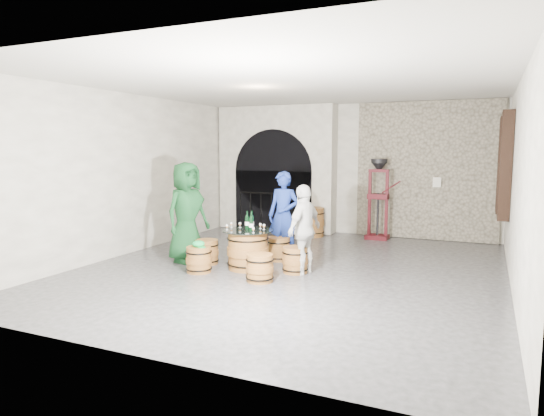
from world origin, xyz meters
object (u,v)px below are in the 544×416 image
at_px(person_white, 304,229).
at_px(side_barrel, 314,222).
at_px(barrel_stool_near_right, 260,268).
at_px(corking_press, 378,193).
at_px(barrel_table, 248,250).
at_px(person_blue, 283,215).
at_px(person_green, 187,212).
at_px(wine_bottle_left, 247,222).
at_px(barrel_stool_left, 207,252).
at_px(barrel_stool_near_left, 199,260).
at_px(barrel_stool_far, 279,249).
at_px(wine_bottle_right, 252,222).
at_px(barrel_stool_right, 295,260).
at_px(wine_bottle_center, 251,224).

height_order(person_white, side_barrel, person_white).
xyz_separation_m(barrel_stool_near_right, corking_press, (0.94, 4.45, 0.87)).
distance_m(barrel_table, person_blue, 1.12).
distance_m(person_green, side_barrel, 3.74).
relative_size(barrel_table, wine_bottle_left, 2.75).
distance_m(barrel_stool_left, barrel_stool_near_right, 1.58).
height_order(barrel_stool_near_right, barrel_stool_near_left, same).
bearing_deg(person_green, person_white, -74.30).
relative_size(barrel_stool_near_left, wine_bottle_left, 1.40).
height_order(barrel_stool_far, corking_press, corking_press).
height_order(barrel_stool_near_left, wine_bottle_right, wine_bottle_right).
xyz_separation_m(barrel_stool_near_right, wine_bottle_left, (-0.60, 0.75, 0.60)).
distance_m(barrel_table, person_green, 1.42).
bearing_deg(barrel_table, corking_press, 68.44).
relative_size(barrel_stool_left, barrel_stool_near_left, 1.00).
bearing_deg(barrel_stool_right, side_barrel, 104.01).
distance_m(barrel_stool_near_right, person_green, 2.10).
height_order(barrel_stool_left, side_barrel, side_barrel).
xyz_separation_m(person_green, person_white, (2.31, 0.05, -0.17)).
bearing_deg(wine_bottle_left, person_white, 0.97).
height_order(barrel_table, corking_press, corking_press).
bearing_deg(barrel_stool_left, side_barrel, 75.83).
relative_size(barrel_table, corking_press, 0.48).
xyz_separation_m(barrel_table, wine_bottle_left, (-0.05, 0.08, 0.48)).
xyz_separation_m(barrel_table, barrel_stool_left, (-0.87, 0.03, -0.12)).
height_order(person_blue, wine_bottle_left, person_blue).
bearing_deg(wine_bottle_right, wine_bottle_center, -65.86).
relative_size(barrel_stool_far, barrel_stool_right, 1.00).
bearing_deg(barrel_stool_near_right, barrel_table, 129.35).
height_order(person_blue, wine_bottle_right, person_blue).
distance_m(barrel_stool_right, corking_press, 3.85).
bearing_deg(wine_bottle_center, barrel_stool_far, 81.82).
height_order(wine_bottle_left, wine_bottle_center, same).
distance_m(barrel_stool_left, corking_press, 4.52).
height_order(barrel_table, person_green, person_green).
relative_size(person_green, wine_bottle_right, 5.74).
height_order(person_blue, corking_press, corking_press).
bearing_deg(corking_press, wine_bottle_center, -110.02).
distance_m(barrel_stool_near_right, wine_bottle_right, 1.14).
distance_m(barrel_stool_far, wine_bottle_right, 0.95).
relative_size(barrel_stool_right, person_green, 0.24).
height_order(barrel_table, barrel_stool_right, barrel_table).
height_order(person_white, corking_press, corking_press).
relative_size(barrel_stool_left, barrel_stool_near_right, 1.00).
distance_m(person_blue, wine_bottle_right, 0.87).
bearing_deg(wine_bottle_right, barrel_stool_left, -173.40).
relative_size(barrel_stool_near_right, person_blue, 0.27).
bearing_deg(barrel_stool_near_right, person_blue, 99.55).
relative_size(barrel_stool_right, wine_bottle_center, 1.40).
relative_size(barrel_table, wine_bottle_right, 2.75).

